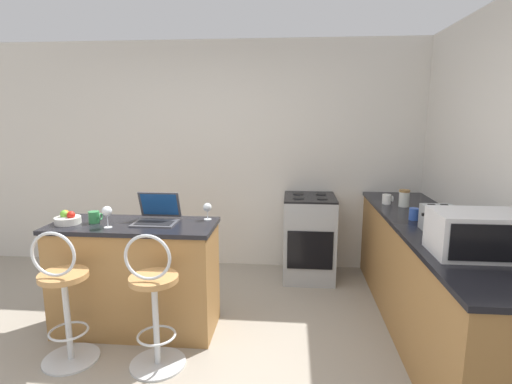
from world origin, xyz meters
The scene contains 16 objects.
wall_back centered at (0.00, 2.31, 1.30)m, with size 12.00×0.06×2.60m.
breakfast_bar centered at (-0.48, 0.72, 0.46)m, with size 1.33×0.55×0.92m.
counter_right centered at (1.93, 0.89, 0.46)m, with size 0.66×2.81×0.92m.
bar_stool_near centered at (-0.81, 0.22, 0.47)m, with size 0.40×0.40×1.01m.
bar_stool_far centered at (-0.15, 0.22, 0.47)m, with size 0.40×0.40×1.01m.
laptop centered at (-0.30, 0.79, 0.98)m, with size 0.34×0.30×0.24m.
microwave centered at (1.94, 0.20, 1.05)m, with size 0.54×0.37×0.28m.
toaster centered at (1.90, 0.69, 1.01)m, with size 0.26×0.28×0.19m.
stove_range centered at (0.99, 1.95, 0.46)m, with size 0.55×0.61×0.92m.
mug_green centered at (-0.80, 0.72, 0.96)m, with size 0.10×0.09×0.09m.
storage_jar centered at (1.86, 1.55, 1.00)m, with size 0.10×0.10×0.16m.
wine_glass_short centered at (0.10, 0.90, 1.02)m, with size 0.07×0.07×0.14m.
wine_glass_tall centered at (-0.62, 0.59, 1.04)m, with size 0.08×0.08×0.17m.
fruit_bowl centered at (-1.00, 0.67, 0.96)m, with size 0.20×0.20×0.11m.
mug_white centered at (1.73, 1.65, 0.96)m, with size 0.10×0.08×0.10m.
mug_blue centered at (1.81, 1.05, 0.97)m, with size 0.10×0.08×0.10m.
Camera 1 is at (0.79, -2.28, 1.77)m, focal length 28.00 mm.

